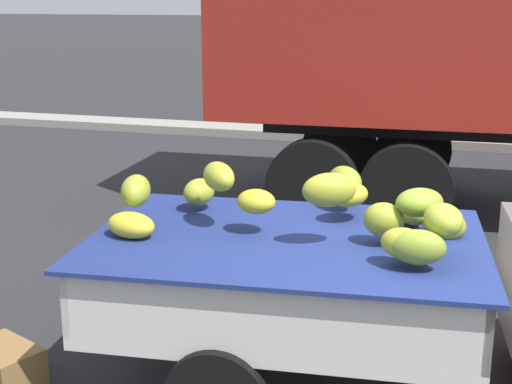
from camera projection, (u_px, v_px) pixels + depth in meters
curb_strip at (466, 142)px, 13.32m from camera, size 80.00×0.80×0.16m
fallen_banana_bunch_near_tailgate at (4, 372)px, 5.08m from camera, size 0.35×0.38×0.20m
produce_crate at (5, 367)px, 5.06m from camera, size 0.62×0.53×0.30m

